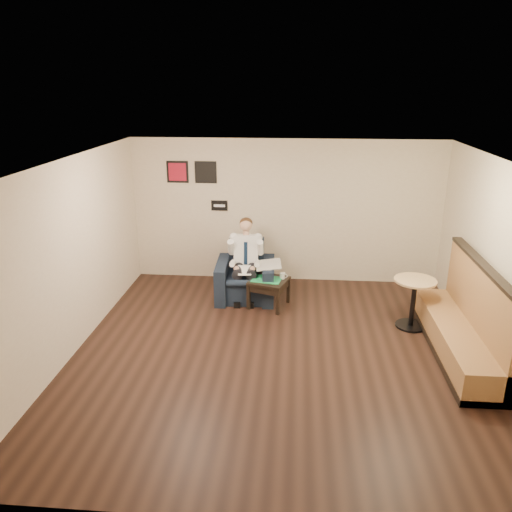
# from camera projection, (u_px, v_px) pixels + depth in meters

# --- Properties ---
(ground) EXTENTS (6.00, 6.00, 0.00)m
(ground) POSITION_uv_depth(u_px,v_px,m) (278.00, 354.00, 7.35)
(ground) COLOR black
(ground) RESTS_ON ground
(wall_back) EXTENTS (6.00, 0.02, 2.80)m
(wall_back) POSITION_uv_depth(u_px,v_px,m) (286.00, 212.00, 9.71)
(wall_back) COLOR beige
(wall_back) RESTS_ON ground
(wall_front) EXTENTS (6.00, 0.02, 2.80)m
(wall_front) POSITION_uv_depth(u_px,v_px,m) (265.00, 391.00, 4.07)
(wall_front) COLOR beige
(wall_front) RESTS_ON ground
(wall_left) EXTENTS (0.02, 6.00, 2.80)m
(wall_left) POSITION_uv_depth(u_px,v_px,m) (70.00, 259.00, 7.13)
(wall_left) COLOR beige
(wall_left) RESTS_ON ground
(wall_right) EXTENTS (0.02, 6.00, 2.80)m
(wall_right) POSITION_uv_depth(u_px,v_px,m) (504.00, 271.00, 6.65)
(wall_right) COLOR beige
(wall_right) RESTS_ON ground
(ceiling) EXTENTS (6.00, 6.00, 0.02)m
(ceiling) POSITION_uv_depth(u_px,v_px,m) (281.00, 163.00, 6.43)
(ceiling) COLOR white
(ceiling) RESTS_ON wall_back
(seating_sign) EXTENTS (0.32, 0.02, 0.20)m
(seating_sign) POSITION_uv_depth(u_px,v_px,m) (219.00, 206.00, 9.77)
(seating_sign) COLOR black
(seating_sign) RESTS_ON wall_back
(art_print_left) EXTENTS (0.42, 0.03, 0.42)m
(art_print_left) POSITION_uv_depth(u_px,v_px,m) (178.00, 172.00, 9.62)
(art_print_left) COLOR #AE152B
(art_print_left) RESTS_ON wall_back
(art_print_right) EXTENTS (0.42, 0.03, 0.42)m
(art_print_right) POSITION_uv_depth(u_px,v_px,m) (206.00, 172.00, 9.57)
(art_print_right) COLOR black
(art_print_right) RESTS_ON wall_back
(armchair) EXTENTS (1.09, 1.09, 1.02)m
(armchair) POSITION_uv_depth(u_px,v_px,m) (245.00, 272.00, 9.13)
(armchair) COLOR black
(armchair) RESTS_ON ground
(seated_man) EXTENTS (0.70, 1.02, 1.39)m
(seated_man) POSITION_uv_depth(u_px,v_px,m) (245.00, 264.00, 8.94)
(seated_man) COLOR white
(seated_man) RESTS_ON armchair
(lap_papers) EXTENTS (0.27, 0.35, 0.01)m
(lap_papers) POSITION_uv_depth(u_px,v_px,m) (245.00, 270.00, 8.86)
(lap_papers) COLOR white
(lap_papers) RESTS_ON seated_man
(newspaper) EXTENTS (0.49, 0.59, 0.01)m
(newspaper) POSITION_uv_depth(u_px,v_px,m) (269.00, 265.00, 8.94)
(newspaper) COLOR silver
(newspaper) RESTS_ON armchair
(side_table) EXTENTS (0.78, 0.78, 0.50)m
(side_table) POSITION_uv_depth(u_px,v_px,m) (269.00, 293.00, 8.85)
(side_table) COLOR black
(side_table) RESTS_ON ground
(green_folder) EXTENTS (0.56, 0.44, 0.01)m
(green_folder) POSITION_uv_depth(u_px,v_px,m) (267.00, 279.00, 8.76)
(green_folder) COLOR #2BDA74
(green_folder) RESTS_ON side_table
(coffee_mug) EXTENTS (0.12, 0.12, 0.11)m
(coffee_mug) POSITION_uv_depth(u_px,v_px,m) (282.00, 276.00, 8.79)
(coffee_mug) COLOR white
(coffee_mug) RESTS_ON side_table
(smartphone) EXTENTS (0.17, 0.14, 0.01)m
(smartphone) POSITION_uv_depth(u_px,v_px,m) (276.00, 276.00, 8.90)
(smartphone) COLOR black
(smartphone) RESTS_ON side_table
(banquette) EXTENTS (0.64, 2.68, 1.37)m
(banquette) POSITION_uv_depth(u_px,v_px,m) (460.00, 311.00, 7.14)
(banquette) COLOR #98683B
(banquette) RESTS_ON ground
(cafe_table) EXTENTS (0.72, 0.72, 0.83)m
(cafe_table) POSITION_uv_depth(u_px,v_px,m) (413.00, 303.00, 8.03)
(cafe_table) COLOR tan
(cafe_table) RESTS_ON ground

